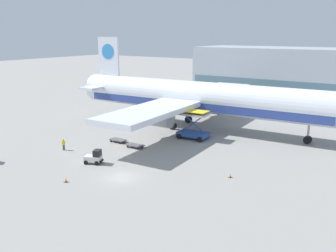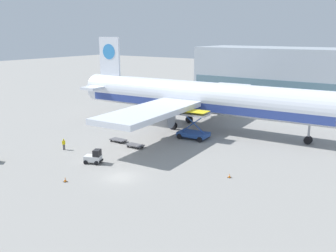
# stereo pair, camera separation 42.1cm
# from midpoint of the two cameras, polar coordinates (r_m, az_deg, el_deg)

# --- Properties ---
(ground_plane) EXTENTS (400.00, 400.00, 0.00)m
(ground_plane) POSITION_cam_midpoint_polar(r_m,az_deg,el_deg) (48.30, -7.38, -7.76)
(ground_plane) COLOR gray
(airplane_main) EXTENTS (58.10, 48.38, 17.00)m
(airplane_main) POSITION_cam_midpoint_polar(r_m,az_deg,el_deg) (71.12, 4.23, 4.27)
(airplane_main) COLOR silver
(airplane_main) RESTS_ON ground_plane
(scissor_lift_loader) EXTENTS (5.37, 3.63, 4.91)m
(scissor_lift_loader) POSITION_cam_midpoint_polar(r_m,az_deg,el_deg) (64.64, 3.68, -0.27)
(scissor_lift_loader) COLOR #284C99
(scissor_lift_loader) RESTS_ON ground_plane
(baggage_tug_foreground) EXTENTS (2.79, 2.37, 2.00)m
(baggage_tug_foreground) POSITION_cam_midpoint_polar(r_m,az_deg,el_deg) (53.56, -11.39, -4.72)
(baggage_tug_foreground) COLOR silver
(baggage_tug_foreground) RESTS_ON ground_plane
(baggage_dolly_lead) EXTENTS (3.71, 1.52, 0.48)m
(baggage_dolly_lead) POSITION_cam_midpoint_polar(r_m,az_deg,el_deg) (63.31, -7.81, -2.11)
(baggage_dolly_lead) COLOR #56565B
(baggage_dolly_lead) RESTS_ON ground_plane
(baggage_dolly_second) EXTENTS (3.71, 1.52, 0.48)m
(baggage_dolly_second) POSITION_cam_midpoint_polar(r_m,az_deg,el_deg) (59.96, -5.22, -2.95)
(baggage_dolly_second) COLOR #56565B
(baggage_dolly_second) RESTS_ON ground_plane
(ground_crew_near) EXTENTS (0.28, 0.56, 1.77)m
(ground_crew_near) POSITION_cam_midpoint_polar(r_m,az_deg,el_deg) (60.65, -15.83, -2.60)
(ground_crew_near) COLOR black
(ground_crew_near) RESTS_ON ground_plane
(traffic_cone_near) EXTENTS (0.40, 0.40, 0.61)m
(traffic_cone_near) POSITION_cam_midpoint_polar(r_m,az_deg,el_deg) (48.07, -15.56, -7.91)
(traffic_cone_near) COLOR black
(traffic_cone_near) RESTS_ON ground_plane
(traffic_cone_far) EXTENTS (0.40, 0.40, 0.54)m
(traffic_cone_far) POSITION_cam_midpoint_polar(r_m,az_deg,el_deg) (48.39, 9.18, -7.45)
(traffic_cone_far) COLOR black
(traffic_cone_far) RESTS_ON ground_plane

